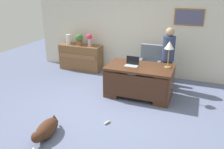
% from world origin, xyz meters
% --- Properties ---
extents(ground_plane, '(12.00, 12.00, 0.00)m').
position_xyz_m(ground_plane, '(0.00, 0.00, 0.00)').
color(ground_plane, slate).
extents(back_wall, '(7.00, 0.16, 2.70)m').
position_xyz_m(back_wall, '(0.01, 2.60, 1.35)').
color(back_wall, beige).
rests_on(back_wall, ground_plane).
extents(desk, '(1.62, 0.96, 0.79)m').
position_xyz_m(desk, '(0.43, 0.97, 0.42)').
color(desk, '#4C2B19').
rests_on(desk, ground_plane).
extents(credenza, '(1.39, 0.50, 0.82)m').
position_xyz_m(credenza, '(-1.90, 2.25, 0.41)').
color(credenza, brown).
rests_on(credenza, ground_plane).
extents(armchair, '(0.60, 0.59, 1.09)m').
position_xyz_m(armchair, '(0.48, 1.91, 0.49)').
color(armchair, slate).
rests_on(armchair, ground_plane).
extents(person_standing, '(0.32, 0.32, 1.66)m').
position_xyz_m(person_standing, '(0.99, 1.70, 0.86)').
color(person_standing, '#262323').
rests_on(person_standing, ground_plane).
extents(dog_lying, '(0.36, 0.83, 0.30)m').
position_xyz_m(dog_lying, '(-0.72, -1.36, 0.15)').
color(dog_lying, '#472819').
rests_on(dog_lying, ground_plane).
extents(laptop, '(0.32, 0.22, 0.23)m').
position_xyz_m(laptop, '(0.23, 0.97, 0.84)').
color(laptop, '#B2B5BA').
rests_on(laptop, desk).
extents(desk_lamp, '(0.22, 0.22, 0.65)m').
position_xyz_m(desk_lamp, '(1.08, 1.13, 1.30)').
color(desk_lamp, '#9E8447').
rests_on(desk_lamp, desk).
extents(vase_with_flowers, '(0.17, 0.17, 0.39)m').
position_xyz_m(vase_with_flowers, '(-1.56, 2.25, 1.07)').
color(vase_with_flowers, '#C99EBE').
rests_on(vase_with_flowers, credenza).
extents(vase_empty, '(0.16, 0.16, 0.32)m').
position_xyz_m(vase_empty, '(-2.33, 2.25, 0.98)').
color(vase_empty, silver).
rests_on(vase_empty, credenza).
extents(potted_plant, '(0.24, 0.24, 0.36)m').
position_xyz_m(potted_plant, '(-1.93, 2.25, 1.02)').
color(potted_plant, brown).
rests_on(potted_plant, credenza).
extents(dog_toy_ball, '(0.08, 0.08, 0.08)m').
position_xyz_m(dog_toy_ball, '(-0.91, -0.87, 0.04)').
color(dog_toy_ball, green).
rests_on(dog_toy_ball, ground_plane).
extents(dog_toy_bone, '(0.11, 0.18, 0.05)m').
position_xyz_m(dog_toy_bone, '(0.17, -0.53, 0.03)').
color(dog_toy_bone, beige).
rests_on(dog_toy_bone, ground_plane).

